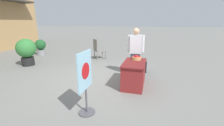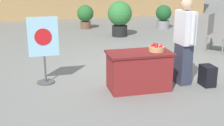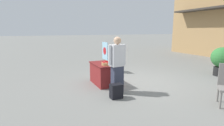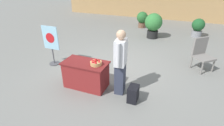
{
  "view_description": "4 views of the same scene",
  "coord_description": "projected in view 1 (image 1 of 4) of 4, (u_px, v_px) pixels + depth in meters",
  "views": [
    {
      "loc": [
        -4.74,
        -1.82,
        1.95
      ],
      "look_at": [
        -0.43,
        -0.64,
        0.71
      ],
      "focal_mm": 24.0,
      "sensor_mm": 36.0,
      "label": 1
    },
    {
      "loc": [
        -2.24,
        -6.79,
        2.28
      ],
      "look_at": [
        -0.79,
        -1.02,
        0.48
      ],
      "focal_mm": 50.0,
      "sensor_mm": 36.0,
      "label": 2
    },
    {
      "loc": [
        5.38,
        -3.55,
        1.94
      ],
      "look_at": [
        0.03,
        -1.12,
        0.82
      ],
      "focal_mm": 28.0,
      "sensor_mm": 36.0,
      "label": 3
    },
    {
      "loc": [
        1.9,
        -4.97,
        2.89
      ],
      "look_at": [
        0.25,
        -0.8,
        0.6
      ],
      "focal_mm": 28.0,
      "sensor_mm": 36.0,
      "label": 4
    }
  ],
  "objects": [
    {
      "name": "person_visitor",
      "position": [
        135.0,
        52.0,
        5.45
      ],
      "size": [
        0.3,
        0.61,
        1.74
      ],
      "rotation": [
        0.0,
        0.0,
        -3.05
      ],
      "color": "#33384C",
      "rests_on": "ground_plane"
    },
    {
      "name": "display_table",
      "position": [
        134.0,
        74.0,
        4.65
      ],
      "size": [
        1.24,
        0.66,
        0.76
      ],
      "color": "maroon",
      "rests_on": "ground_plane"
    },
    {
      "name": "potted_plant_near_right",
      "position": [
        41.0,
        47.0,
        9.03
      ],
      "size": [
        0.62,
        0.62,
        0.93
      ],
      "color": "gray",
      "rests_on": "ground_plane"
    },
    {
      "name": "poster_board",
      "position": [
        85.0,
        81.0,
        3.11
      ],
      "size": [
        0.61,
        0.36,
        1.38
      ],
      "rotation": [
        0.0,
        0.0,
        -1.57
      ],
      "color": "#4C4C51",
      "rests_on": "ground_plane"
    },
    {
      "name": "ground_plane",
      "position": [
        98.0,
        78.0,
        5.39
      ],
      "size": [
        120.0,
        120.0,
        0.0
      ],
      "primitive_type": "plane",
      "color": "slate"
    },
    {
      "name": "patio_chair",
      "position": [
        98.0,
        48.0,
        8.02
      ],
      "size": [
        0.78,
        0.78,
        1.07
      ],
      "rotation": [
        0.0,
        0.0,
        5.44
      ],
      "color": "gray",
      "rests_on": "ground_plane"
    },
    {
      "name": "potted_plant_near_left",
      "position": [
        26.0,
        50.0,
        6.77
      ],
      "size": [
        0.85,
        0.85,
        1.22
      ],
      "color": "black",
      "rests_on": "ground_plane"
    },
    {
      "name": "backpack",
      "position": [
        142.0,
        67.0,
        5.98
      ],
      "size": [
        0.24,
        0.34,
        0.42
      ],
      "color": "black",
      "rests_on": "ground_plane"
    },
    {
      "name": "apple_basket",
      "position": [
        136.0,
        58.0,
        4.84
      ],
      "size": [
        0.3,
        0.3,
        0.16
      ],
      "color": "tan",
      "rests_on": "display_table"
    }
  ]
}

